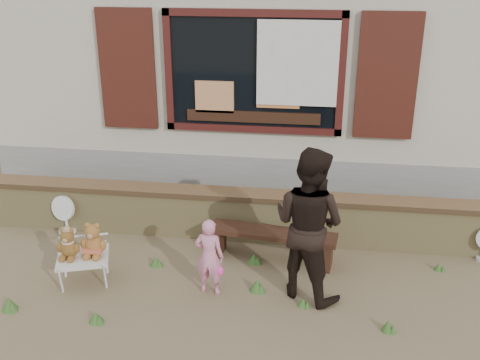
# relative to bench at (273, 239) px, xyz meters

# --- Properties ---
(ground) EXTENTS (80.00, 80.00, 0.00)m
(ground) POSITION_rel_bench_xyz_m (-0.43, -0.44, -0.30)
(ground) COLOR brown
(ground) RESTS_ON ground
(shopfront) EXTENTS (8.04, 5.13, 4.00)m
(shopfront) POSITION_rel_bench_xyz_m (-0.43, 4.04, 1.70)
(shopfront) COLOR gray
(shopfront) RESTS_ON ground
(brick_wall) EXTENTS (7.10, 0.36, 0.67)m
(brick_wall) POSITION_rel_bench_xyz_m (-0.43, 0.56, 0.05)
(brick_wall) COLOR tan
(brick_wall) RESTS_ON ground
(bench) EXTENTS (1.61, 0.53, 0.40)m
(bench) POSITION_rel_bench_xyz_m (0.00, 0.00, 0.00)
(bench) COLOR black
(bench) RESTS_ON ground
(folding_chair) EXTENTS (0.71, 0.67, 0.35)m
(folding_chair) POSITION_rel_bench_xyz_m (-2.12, -0.82, 0.02)
(folding_chair) COLOR silver
(folding_chair) RESTS_ON ground
(teddy_bear_left) EXTENTS (0.33, 0.31, 0.37)m
(teddy_bear_left) POSITION_rel_bench_xyz_m (-2.26, -0.86, 0.24)
(teddy_bear_left) COLOR brown
(teddy_bear_left) RESTS_ON folding_chair
(teddy_bear_right) EXTENTS (0.37, 0.35, 0.42)m
(teddy_bear_right) POSITION_rel_bench_xyz_m (-1.99, -0.77, 0.27)
(teddy_bear_right) COLOR brown
(teddy_bear_right) RESTS_ON folding_chair
(child) EXTENTS (0.35, 0.25, 0.92)m
(child) POSITION_rel_bench_xyz_m (-0.64, -0.81, 0.16)
(child) COLOR pink
(child) RESTS_ON ground
(adult) EXTENTS (1.06, 1.00, 1.74)m
(adult) POSITION_rel_bench_xyz_m (0.44, -0.67, 0.57)
(adult) COLOR black
(adult) RESTS_ON ground
(fan_left) EXTENTS (0.36, 0.23, 0.56)m
(fan_left) POSITION_rel_bench_xyz_m (-2.87, 0.36, -0.02)
(fan_left) COLOR white
(fan_left) RESTS_ON ground
(grass_tufts) EXTENTS (4.89, 1.70, 0.15)m
(grass_tufts) POSITION_rel_bench_xyz_m (-0.95, -0.77, -0.23)
(grass_tufts) COLOR #396026
(grass_tufts) RESTS_ON ground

